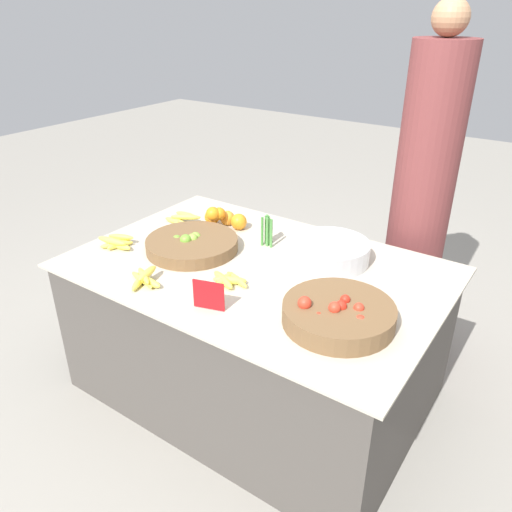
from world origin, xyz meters
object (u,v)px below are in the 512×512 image
tomato_basket (338,314)px  metal_bowl (330,252)px  vendor_person (421,205)px  lime_bowl (192,244)px  price_sign (209,295)px

tomato_basket → metal_bowl: bearing=120.8°
metal_bowl → vendor_person: size_ratio=0.20×
lime_bowl → metal_bowl: bearing=24.6°
tomato_basket → price_sign: size_ratio=3.36×
lime_bowl → metal_bowl: size_ratio=1.21×
lime_bowl → price_sign: size_ratio=3.54×
tomato_basket → vendor_person: bearing=92.3°
lime_bowl → vendor_person: (0.79, 0.83, 0.10)m
lime_bowl → tomato_basket: 0.84m
lime_bowl → price_sign: price_sign is taller
metal_bowl → vendor_person: (0.21, 0.56, 0.09)m
metal_bowl → vendor_person: bearing=69.6°
lime_bowl → tomato_basket: bearing=-10.4°
metal_bowl → vendor_person: vendor_person is taller
tomato_basket → vendor_person: vendor_person is taller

